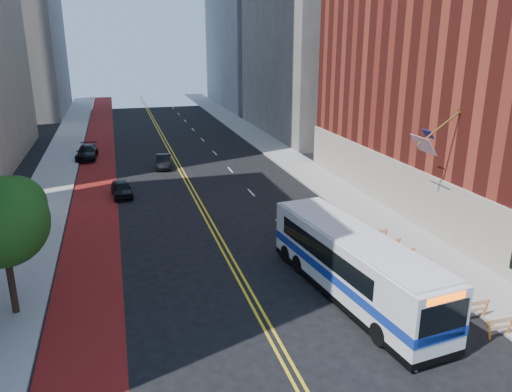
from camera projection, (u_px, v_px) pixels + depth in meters
The scene contains 13 objects.
ground at pixel (278, 347), 21.46m from camera, with size 160.00×160.00×0.00m, color black.
sidewalk_left at pixel (52, 182), 45.82m from camera, with size 4.00×140.00×0.15m, color gray.
sidewalk_right at pixel (297, 164), 52.05m from camera, with size 4.00×140.00×0.15m, color gray.
bus_lane_paint at pixel (97, 179), 46.85m from camera, with size 3.60×140.00×0.01m, color maroon.
center_line_inner at pixel (181, 173), 48.91m from camera, with size 0.14×140.00×0.01m, color gold.
center_line_outer at pixel (184, 173), 49.00m from camera, with size 0.14×140.00×0.01m, color gold.
lane_dashes at pixel (215, 153), 57.54m from camera, with size 0.14×98.20×0.01m.
construction_barriers at pixel (428, 272), 26.89m from camera, with size 1.42×10.91×1.00m.
street_tree at pixel (3, 218), 22.58m from camera, with size 4.20×4.20×6.70m.
transit_bus at pixel (352, 264), 25.23m from camera, with size 4.25×12.84×3.46m.
car_a at pixel (122, 189), 41.67m from camera, with size 1.54×3.83×1.30m, color black.
car_b at pixel (164, 161), 50.86m from camera, with size 1.39×4.00×1.32m, color black.
car_c at pixel (87, 152), 54.51m from camera, with size 2.07×5.09×1.48m, color black.
Camera 1 is at (-5.96, -17.50, 12.74)m, focal length 35.00 mm.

